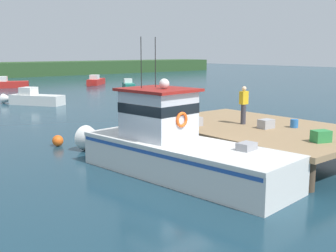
{
  "coord_description": "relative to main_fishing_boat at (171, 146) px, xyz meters",
  "views": [
    {
      "loc": [
        -9.16,
        -10.85,
        4.29
      ],
      "look_at": [
        1.2,
        1.54,
        1.4
      ],
      "focal_mm": 44.71,
      "sensor_mm": 36.0,
      "label": 1
    }
  ],
  "objects": [
    {
      "name": "moored_boat_off_the_point",
      "position": [
        18.26,
        36.7,
        -0.55
      ],
      "size": [
        4.47,
        4.33,
        1.32
      ],
      "color": "red",
      "rests_on": "ground"
    },
    {
      "name": "main_fishing_boat",
      "position": [
        0.0,
        0.0,
        0.0
      ],
      "size": [
        3.37,
        9.94,
        4.8
      ],
      "color": "silver",
      "rests_on": "ground"
    },
    {
      "name": "moored_boat_far_left",
      "position": [
        7.73,
        39.4,
        -0.53
      ],
      "size": [
        5.31,
        3.43,
        1.38
      ],
      "color": "red",
      "rests_on": "ground"
    },
    {
      "name": "dock",
      "position": [
        4.66,
        -0.11,
        0.07
      ],
      "size": [
        6.0,
        9.0,
        1.2
      ],
      "color": "#4C3D2D",
      "rests_on": "ground"
    },
    {
      "name": "mooring_buoy_channel_marker",
      "position": [
        -1.17,
        6.66,
        -0.75
      ],
      "size": [
        0.51,
        0.51,
        0.51
      ],
      "primitive_type": "sphere",
      "color": "#EA5B19",
      "rests_on": "ground"
    },
    {
      "name": "moored_boat_outer_mooring",
      "position": [
        18.43,
        29.45,
        -0.62
      ],
      "size": [
        2.88,
        4.36,
        1.14
      ],
      "color": "#196B5B",
      "rests_on": "ground"
    },
    {
      "name": "moored_boat_near_channel",
      "position": [
        3.97,
        22.11,
        -0.52
      ],
      "size": [
        3.87,
        5.29,
        1.41
      ],
      "color": "silver",
      "rests_on": "ground"
    },
    {
      "name": "ground_plane",
      "position": [
        -0.14,
        -0.11,
        -1.01
      ],
      "size": [
        200.0,
        200.0,
        0.0
      ],
      "primitive_type": "plane",
      "color": "#193847"
    },
    {
      "name": "deckhand_by_the_boat",
      "position": [
        4.57,
        0.59,
        1.05
      ],
      "size": [
        0.36,
        0.22,
        1.63
      ],
      "color": "#383842",
      "rests_on": "dock"
    },
    {
      "name": "crate_single_far",
      "position": [
        2.63,
        1.58,
        0.38
      ],
      "size": [
        0.61,
        0.45,
        0.37
      ],
      "primitive_type": "cube",
      "rotation": [
        0.0,
        0.0,
        -0.02
      ],
      "color": "#9E9EA3",
      "rests_on": "dock"
    },
    {
      "name": "crate_single_by_cleat",
      "position": [
        4.5,
        -0.67,
        0.38
      ],
      "size": [
        0.63,
        0.48,
        0.37
      ],
      "primitive_type": "cube",
      "rotation": [
        0.0,
        0.0,
        -0.07
      ],
      "color": "#9E9EA3",
      "rests_on": "dock"
    },
    {
      "name": "bait_bucket",
      "position": [
        5.53,
        -1.31,
        0.36
      ],
      "size": [
        0.32,
        0.32,
        0.34
      ],
      "primitive_type": "cylinder",
      "color": "#2866B2",
      "rests_on": "dock"
    },
    {
      "name": "crate_stack_near_edge",
      "position": [
        3.82,
        -3.5,
        0.4
      ],
      "size": [
        0.72,
        0.63,
        0.41
      ],
      "primitive_type": "cube",
      "rotation": [
        0.0,
        0.0,
        -0.37
      ],
      "color": "#2D8442",
      "rests_on": "dock"
    },
    {
      "name": "crate_stack_mid_dock",
      "position": [
        4.06,
        3.78,
        0.39
      ],
      "size": [
        0.68,
        0.56,
        0.4
      ],
      "primitive_type": "cube",
      "rotation": [
        0.0,
        0.0,
        -0.22
      ],
      "color": "orange",
      "rests_on": "dock"
    }
  ]
}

